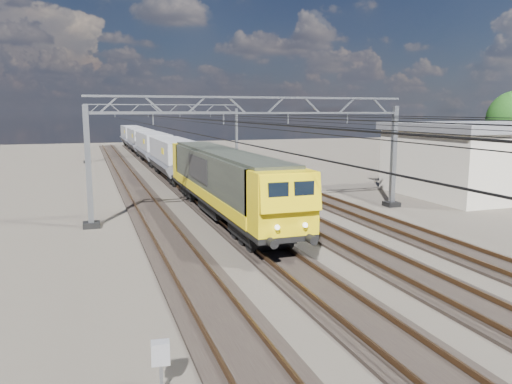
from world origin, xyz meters
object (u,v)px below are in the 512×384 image
object	(u,v)px
hopper_wagon_fourth	(132,135)
trackside_cabinet	(161,354)
hopper_wagon_mid	(153,145)
catenary_gantry_far	(165,130)
locomotive	(224,179)
hopper_wagon_third	(141,139)
catenary_gantry_mid	(257,151)
hopper_wagon_lead	(173,155)

from	to	relation	value
hopper_wagon_fourth	trackside_cabinet	distance (m)	78.10
trackside_cabinet	hopper_wagon_mid	bearing A→B (deg)	89.79
catenary_gantry_far	hopper_wagon_fourth	distance (m)	24.52
hopper_wagon_fourth	locomotive	bearing A→B (deg)	-90.00
catenary_gantry_far	hopper_wagon_third	xyz separation A→B (m)	(-2.00, 10.18, -1.67)
hopper_wagon_third	locomotive	bearing A→B (deg)	-90.00
catenary_gantry_mid	hopper_wagon_fourth	distance (m)	60.44
catenary_gantry_far	hopper_wagon_third	world-z (taller)	catenary_gantry_far
hopper_wagon_fourth	hopper_wagon_third	bearing A→B (deg)	-90.00
catenary_gantry_far	trackside_cabinet	size ratio (longest dim) A/B	16.31
catenary_gantry_far	hopper_wagon_mid	xyz separation A→B (m)	(-2.00, -4.02, -1.67)
catenary_gantry_mid	hopper_wagon_fourth	bearing A→B (deg)	91.90
catenary_gantry_far	hopper_wagon_lead	distance (m)	18.41
locomotive	hopper_wagon_third	world-z (taller)	locomotive
catenary_gantry_mid	hopper_wagon_lead	world-z (taller)	catenary_gantry_mid
catenary_gantry_mid	trackside_cabinet	distance (m)	19.54
catenary_gantry_far	hopper_wagon_mid	world-z (taller)	catenary_gantry_far
hopper_wagon_lead	trackside_cabinet	size ratio (longest dim) A/B	10.66
hopper_wagon_mid	locomotive	bearing A→B (deg)	-90.00
catenary_gantry_mid	catenary_gantry_far	size ratio (longest dim) A/B	1.00
catenary_gantry_far	hopper_wagon_lead	size ratio (longest dim) A/B	1.53
hopper_wagon_lead	catenary_gantry_far	bearing A→B (deg)	83.73
hopper_wagon_mid	hopper_wagon_third	bearing A→B (deg)	90.00
hopper_wagon_lead	hopper_wagon_mid	xyz separation A→B (m)	(0.00, 14.20, 0.00)
hopper_wagon_fourth	trackside_cabinet	size ratio (longest dim) A/B	10.66
catenary_gantry_far	locomotive	bearing A→B (deg)	-93.19
hopper_wagon_lead	hopper_wagon_third	distance (m)	28.40
hopper_wagon_third	catenary_gantry_far	bearing A→B (deg)	-78.88
locomotive	hopper_wagon_mid	world-z (taller)	locomotive
hopper_wagon_third	hopper_wagon_fourth	distance (m)	14.20
locomotive	catenary_gantry_far	bearing A→B (deg)	86.81
catenary_gantry_mid	hopper_wagon_mid	bearing A→B (deg)	93.58
hopper_wagon_fourth	trackside_cabinet	world-z (taller)	hopper_wagon_fourth
catenary_gantry_mid	catenary_gantry_far	bearing A→B (deg)	90.00
locomotive	hopper_wagon_lead	distance (m)	17.70
hopper_wagon_mid	hopper_wagon_third	size ratio (longest dim) A/B	1.00
locomotive	trackside_cabinet	xyz separation A→B (m)	(-6.24, -17.55, -1.40)
catenary_gantry_mid	locomotive	distance (m)	2.55
hopper_wagon_lead	hopper_wagon_mid	world-z (taller)	same
locomotive	hopper_wagon_fourth	size ratio (longest dim) A/B	1.62
hopper_wagon_mid	trackside_cabinet	bearing A→B (deg)	-97.19
catenary_gantry_mid	trackside_cabinet	size ratio (longest dim) A/B	16.31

